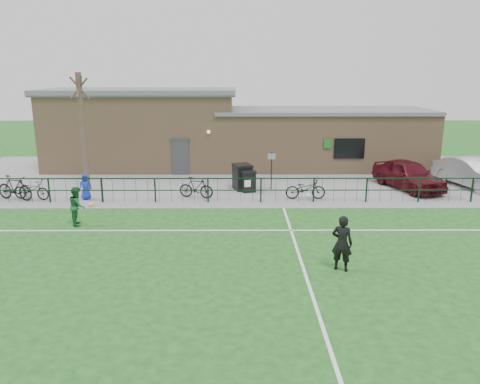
{
  "coord_description": "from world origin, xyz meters",
  "views": [
    {
      "loc": [
        -0.07,
        -13.37,
        6.12
      ],
      "look_at": [
        0.0,
        5.0,
        1.3
      ],
      "focal_mm": 35.0,
      "sensor_mm": 36.0,
      "label": 1
    }
  ],
  "objects_px": {
    "sign_post": "(271,171)",
    "car_silver": "(473,173)",
    "bare_tree": "(83,133)",
    "spectator_child": "(85,187)",
    "ball_ground": "(91,204)",
    "bicycle_c": "(31,190)",
    "outfield_player": "(77,206)",
    "wheelie_bin_right": "(247,182)",
    "wheelie_bin_left": "(242,178)",
    "bicycle_e": "(305,189)",
    "car_maroon": "(408,175)",
    "bicycle_d": "(196,188)",
    "bicycle_b": "(15,188)"
  },
  "relations": [
    {
      "from": "sign_post",
      "to": "car_silver",
      "type": "height_order",
      "value": "sign_post"
    },
    {
      "from": "bicycle_c",
      "to": "bicycle_e",
      "type": "relative_size",
      "value": 0.96
    },
    {
      "from": "wheelie_bin_right",
      "to": "bicycle_b",
      "type": "height_order",
      "value": "bicycle_b"
    },
    {
      "from": "sign_post",
      "to": "outfield_player",
      "type": "bearing_deg",
      "value": -145.43
    },
    {
      "from": "sign_post",
      "to": "ball_ground",
      "type": "xyz_separation_m",
      "value": [
        -8.52,
        -3.15,
        -0.9
      ]
    },
    {
      "from": "bicycle_c",
      "to": "outfield_player",
      "type": "bearing_deg",
      "value": -126.07
    },
    {
      "from": "spectator_child",
      "to": "ball_ground",
      "type": "relative_size",
      "value": 5.25
    },
    {
      "from": "bare_tree",
      "to": "bicycle_e",
      "type": "relative_size",
      "value": 3.12
    },
    {
      "from": "sign_post",
      "to": "outfield_player",
      "type": "distance_m",
      "value": 10.01
    },
    {
      "from": "wheelie_bin_left",
      "to": "sign_post",
      "type": "distance_m",
      "value": 1.56
    },
    {
      "from": "bare_tree",
      "to": "outfield_player",
      "type": "bearing_deg",
      "value": -76.12
    },
    {
      "from": "bicycle_c",
      "to": "bicycle_e",
      "type": "bearing_deg",
      "value": -78.83
    },
    {
      "from": "car_maroon",
      "to": "bicycle_d",
      "type": "distance_m",
      "value": 11.15
    },
    {
      "from": "bare_tree",
      "to": "car_maroon",
      "type": "relative_size",
      "value": 1.34
    },
    {
      "from": "bicycle_e",
      "to": "ball_ground",
      "type": "distance_m",
      "value": 10.14
    },
    {
      "from": "wheelie_bin_left",
      "to": "bicycle_e",
      "type": "relative_size",
      "value": 0.65
    },
    {
      "from": "wheelie_bin_right",
      "to": "bicycle_c",
      "type": "height_order",
      "value": "wheelie_bin_right"
    },
    {
      "from": "bare_tree",
      "to": "sign_post",
      "type": "xyz_separation_m",
      "value": [
        9.66,
        -0.05,
        -1.98
      ]
    },
    {
      "from": "car_maroon",
      "to": "bicycle_b",
      "type": "height_order",
      "value": "car_maroon"
    },
    {
      "from": "car_maroon",
      "to": "bicycle_c",
      "type": "bearing_deg",
      "value": 167.33
    },
    {
      "from": "bicycle_c",
      "to": "outfield_player",
      "type": "distance_m",
      "value": 5.13
    },
    {
      "from": "bicycle_d",
      "to": "bicycle_e",
      "type": "height_order",
      "value": "bicycle_d"
    },
    {
      "from": "sign_post",
      "to": "spectator_child",
      "type": "relative_size",
      "value": 1.6
    },
    {
      "from": "ball_ground",
      "to": "car_silver",
      "type": "bearing_deg",
      "value": 10.54
    },
    {
      "from": "bare_tree",
      "to": "car_silver",
      "type": "distance_m",
      "value": 20.58
    },
    {
      "from": "bicycle_b",
      "to": "bicycle_e",
      "type": "xyz_separation_m",
      "value": [
        14.01,
        0.12,
        -0.09
      ]
    },
    {
      "from": "bicycle_c",
      "to": "outfield_player",
      "type": "height_order",
      "value": "outfield_player"
    },
    {
      "from": "bicycle_d",
      "to": "wheelie_bin_right",
      "type": "bearing_deg",
      "value": -49.43
    },
    {
      "from": "bare_tree",
      "to": "wheelie_bin_left",
      "type": "relative_size",
      "value": 4.78
    },
    {
      "from": "bare_tree",
      "to": "spectator_child",
      "type": "height_order",
      "value": "bare_tree"
    },
    {
      "from": "wheelie_bin_right",
      "to": "ball_ground",
      "type": "relative_size",
      "value": 4.27
    },
    {
      "from": "wheelie_bin_left",
      "to": "bicycle_e",
      "type": "height_order",
      "value": "wheelie_bin_left"
    },
    {
      "from": "car_maroon",
      "to": "car_silver",
      "type": "height_order",
      "value": "car_silver"
    },
    {
      "from": "spectator_child",
      "to": "ball_ground",
      "type": "xyz_separation_m",
      "value": [
        0.59,
        -1.23,
        -0.53
      ]
    },
    {
      "from": "sign_post",
      "to": "car_maroon",
      "type": "height_order",
      "value": "sign_post"
    },
    {
      "from": "car_maroon",
      "to": "sign_post",
      "type": "bearing_deg",
      "value": 162.06
    },
    {
      "from": "wheelie_bin_left",
      "to": "bicycle_c",
      "type": "distance_m",
      "value": 10.39
    },
    {
      "from": "wheelie_bin_right",
      "to": "ball_ground",
      "type": "height_order",
      "value": "wheelie_bin_right"
    },
    {
      "from": "bare_tree",
      "to": "bicycle_e",
      "type": "distance_m",
      "value": 11.62
    },
    {
      "from": "car_silver",
      "to": "bicycle_d",
      "type": "bearing_deg",
      "value": 172.13
    },
    {
      "from": "wheelie_bin_right",
      "to": "bicycle_b",
      "type": "relative_size",
      "value": 0.51
    },
    {
      "from": "car_silver",
      "to": "bicycle_b",
      "type": "height_order",
      "value": "car_silver"
    },
    {
      "from": "car_maroon",
      "to": "car_silver",
      "type": "bearing_deg",
      "value": -13.53
    },
    {
      "from": "spectator_child",
      "to": "bicycle_b",
      "type": "bearing_deg",
      "value": 167.05
    },
    {
      "from": "bicycle_c",
      "to": "spectator_child",
      "type": "relative_size",
      "value": 1.48
    },
    {
      "from": "bicycle_b",
      "to": "outfield_player",
      "type": "height_order",
      "value": "outfield_player"
    },
    {
      "from": "car_silver",
      "to": "bicycle_b",
      "type": "distance_m",
      "value": 23.4
    },
    {
      "from": "wheelie_bin_right",
      "to": "spectator_child",
      "type": "height_order",
      "value": "spectator_child"
    },
    {
      "from": "bicycle_b",
      "to": "bicycle_d",
      "type": "distance_m",
      "value": 8.69
    },
    {
      "from": "sign_post",
      "to": "car_maroon",
      "type": "distance_m",
      "value": 7.22
    }
  ]
}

